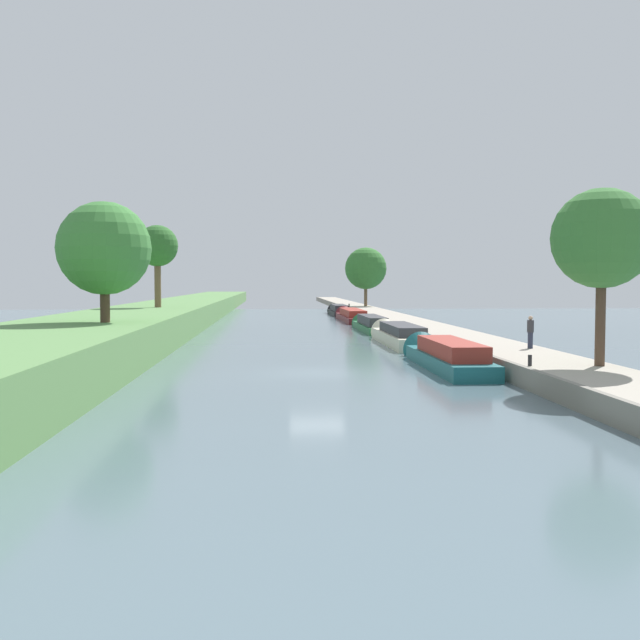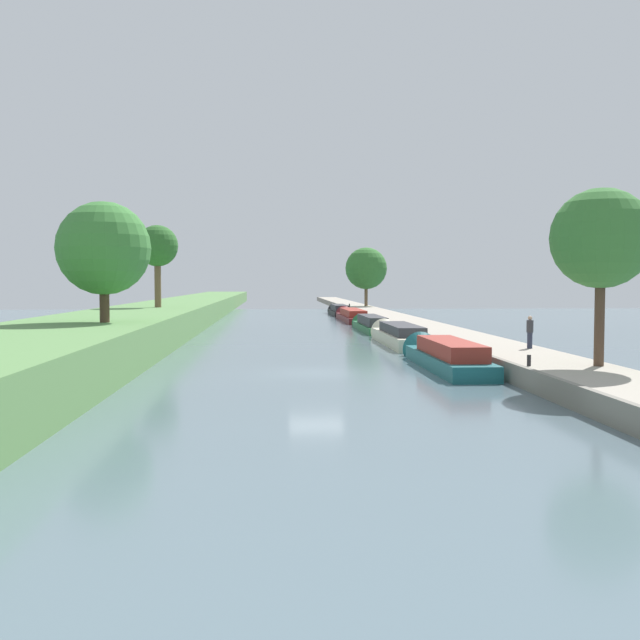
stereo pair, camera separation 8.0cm
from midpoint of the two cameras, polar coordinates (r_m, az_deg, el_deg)
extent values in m
plane|color=slate|center=(33.58, -0.21, -4.15)|extent=(160.00, 160.00, 0.00)
cube|color=#5B894C|center=(34.92, -20.55, -2.37)|extent=(8.38, 260.00, 2.05)
cube|color=#A89E8E|center=(35.53, 16.03, -3.22)|extent=(3.97, 260.00, 0.80)
cube|color=gray|center=(34.88, 12.76, -3.25)|extent=(0.25, 260.00, 0.85)
cube|color=#195B60|center=(35.47, 10.00, -3.24)|extent=(2.13, 10.51, 0.70)
cube|color=maroon|center=(34.89, 10.21, -2.17)|extent=(1.74, 7.35, 0.71)
cone|color=#195B60|center=(41.19, 8.07, -2.36)|extent=(2.02, 1.28, 2.02)
cube|color=beige|center=(48.60, 6.31, -1.49)|extent=(2.15, 11.44, 0.79)
cube|color=#333338|center=(47.99, 6.43, -0.70)|extent=(1.76, 8.01, 0.61)
cone|color=beige|center=(54.86, 5.16, -0.97)|extent=(2.04, 1.29, 2.04)
cube|color=#1E6033|center=(62.40, 4.04, -0.60)|extent=(1.85, 12.00, 0.56)
cube|color=#333338|center=(61.77, 4.11, -0.02)|extent=(1.52, 8.40, 0.77)
cone|color=#1E6033|center=(68.89, 3.31, -0.26)|extent=(1.76, 1.11, 1.76)
cube|color=maroon|center=(78.15, 2.55, 0.14)|extent=(2.19, 14.92, 0.60)
cube|color=maroon|center=(77.38, 2.61, 0.59)|extent=(1.80, 10.45, 0.70)
cone|color=maroon|center=(86.22, 1.97, 0.41)|extent=(2.08, 1.31, 2.08)
cube|color=black|center=(92.44, 1.52, 0.57)|extent=(1.99, 11.39, 0.58)
cube|color=#333338|center=(91.85, 1.55, 0.97)|extent=(1.63, 7.97, 0.75)
cone|color=black|center=(98.70, 1.19, 0.73)|extent=(1.89, 1.19, 1.89)
cylinder|color=#4C3828|center=(31.21, 21.06, 0.28)|extent=(0.40, 0.40, 4.00)
sphere|color=#387533|center=(31.23, 21.17, 5.98)|extent=(4.00, 4.00, 4.00)
cylinder|color=brown|center=(102.58, 3.64, 2.12)|extent=(0.46, 0.46, 3.68)
sphere|color=#33702D|center=(102.58, 3.65, 4.05)|extent=(5.85, 5.85, 5.85)
cylinder|color=brown|center=(62.53, -12.52, 2.89)|extent=(0.54, 0.54, 4.19)
sphere|color=#2D6628|center=(62.60, -12.55, 5.68)|extent=(3.45, 3.45, 3.45)
cylinder|color=#4C3828|center=(39.80, -16.43, 1.64)|extent=(0.50, 0.50, 2.54)
sphere|color=#3D7F38|center=(39.83, -16.49, 5.40)|extent=(4.88, 4.88, 4.88)
cylinder|color=#282D42|center=(38.44, 16.12, -1.54)|extent=(0.26, 0.26, 0.82)
cylinder|color=#333338|center=(38.39, 16.14, -0.47)|extent=(0.34, 0.34, 0.62)
sphere|color=tan|center=(38.36, 16.14, 0.15)|extent=(0.22, 0.22, 0.22)
cylinder|color=black|center=(30.44, 16.08, -3.05)|extent=(0.16, 0.16, 0.45)
cylinder|color=black|center=(98.56, 2.34, 1.15)|extent=(0.16, 0.16, 0.45)
camera|label=1|loc=(0.04, -89.96, 0.00)|focal=40.97mm
camera|label=2|loc=(0.04, 90.04, 0.00)|focal=40.97mm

